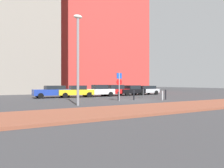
# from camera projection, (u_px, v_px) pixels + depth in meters

# --- Properties ---
(ground_plane) EXTENTS (120.00, 120.00, 0.00)m
(ground_plane) POSITION_uv_depth(u_px,v_px,m) (135.00, 100.00, 20.62)
(ground_plane) COLOR #38383A
(sidewalk_brick) EXTENTS (40.00, 4.46, 0.14)m
(sidewalk_brick) POSITION_uv_depth(u_px,v_px,m) (185.00, 106.00, 15.00)
(sidewalk_brick) COLOR brown
(sidewalk_brick) RESTS_ON ground
(parked_car_blue) EXTENTS (4.58, 2.02, 1.47)m
(parked_car_blue) POSITION_uv_depth(u_px,v_px,m) (53.00, 91.00, 24.60)
(parked_car_blue) COLOR #1E389E
(parked_car_blue) RESTS_ON ground
(parked_car_yellow) EXTENTS (4.48, 2.27, 1.48)m
(parked_car_yellow) POSITION_uv_depth(u_px,v_px,m) (76.00, 91.00, 25.49)
(parked_car_yellow) COLOR gold
(parked_car_yellow) RESTS_ON ground
(parked_car_white) EXTENTS (4.21, 2.00, 1.55)m
(parked_car_white) POSITION_uv_depth(u_px,v_px,m) (99.00, 91.00, 26.90)
(parked_car_white) COLOR white
(parked_car_white) RESTS_ON ground
(parked_car_red) EXTENTS (4.29, 1.98, 1.53)m
(parked_car_red) POSITION_uv_depth(u_px,v_px,m) (115.00, 90.00, 28.54)
(parked_car_red) COLOR red
(parked_car_red) RESTS_ON ground
(parked_car_black) EXTENTS (4.23, 2.14, 1.45)m
(parked_car_black) POSITION_uv_depth(u_px,v_px,m) (132.00, 90.00, 29.72)
(parked_car_black) COLOR black
(parked_car_black) RESTS_ON ground
(parked_car_silver) EXTENTS (4.45, 2.06, 1.38)m
(parked_car_silver) POSITION_uv_depth(u_px,v_px,m) (145.00, 90.00, 31.34)
(parked_car_silver) COLOR #B7BABF
(parked_car_silver) RESTS_ON ground
(parking_sign_post) EXTENTS (0.60, 0.10, 2.79)m
(parking_sign_post) POSITION_uv_depth(u_px,v_px,m) (119.00, 83.00, 20.06)
(parking_sign_post) COLOR gray
(parking_sign_post) RESTS_ON ground
(parking_meter) EXTENTS (0.18, 0.14, 1.39)m
(parking_meter) POSITION_uv_depth(u_px,v_px,m) (143.00, 90.00, 24.18)
(parking_meter) COLOR #4C4C51
(parking_meter) RESTS_ON ground
(street_lamp) EXTENTS (0.70, 0.36, 7.08)m
(street_lamp) POSITION_uv_depth(u_px,v_px,m) (78.00, 52.00, 15.82)
(street_lamp) COLOR gray
(street_lamp) RESTS_ON ground
(traffic_bollard_near) EXTENTS (0.14, 0.14, 0.96)m
(traffic_bollard_near) POSITION_uv_depth(u_px,v_px,m) (162.00, 95.00, 21.12)
(traffic_bollard_near) COLOR #B7B7BC
(traffic_bollard_near) RESTS_ON ground
(traffic_bollard_mid) EXTENTS (0.15, 0.15, 1.04)m
(traffic_bollard_mid) POSITION_uv_depth(u_px,v_px,m) (134.00, 95.00, 21.20)
(traffic_bollard_mid) COLOR black
(traffic_bollard_mid) RESTS_ON ground
(traffic_bollard_far) EXTENTS (0.17, 0.17, 0.87)m
(traffic_bollard_far) POSITION_uv_depth(u_px,v_px,m) (118.00, 96.00, 21.13)
(traffic_bollard_far) COLOR black
(traffic_bollard_far) RESTS_ON ground
(traffic_bollard_edge) EXTENTS (0.14, 0.14, 1.07)m
(traffic_bollard_edge) POSITION_uv_depth(u_px,v_px,m) (166.00, 95.00, 21.67)
(traffic_bollard_edge) COLOR black
(traffic_bollard_edge) RESTS_ON ground
(building_colorful_midrise) EXTENTS (19.80, 14.38, 26.01)m
(building_colorful_midrise) POSITION_uv_depth(u_px,v_px,m) (99.00, 38.00, 50.13)
(building_colorful_midrise) COLOR #BF3833
(building_colorful_midrise) RESTS_ON ground
(building_under_construction) EXTENTS (15.46, 15.83, 25.32)m
(building_under_construction) POSITION_uv_depth(u_px,v_px,m) (8.00, 24.00, 37.34)
(building_under_construction) COLOR gray
(building_under_construction) RESTS_ON ground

